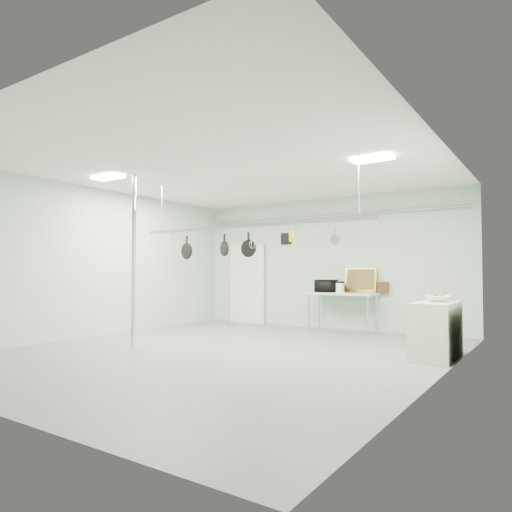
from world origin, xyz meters
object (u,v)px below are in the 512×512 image
Objects in this scene: coffee_canister at (340,288)px; chrome_pole at (134,260)px; fruit_bowl at (438,298)px; skillet_mid at (224,244)px; side_cabinet at (436,330)px; skillet_right at (248,245)px; prep_table at (342,296)px; skillet_left at (187,247)px; pot_rack at (246,224)px; microwave at (327,286)px.

chrome_pole is at bearing -119.14° from coffee_canister.
skillet_mid is at bearing -160.19° from fruit_bowl.
chrome_pole reaches higher than side_cabinet.
skillet_mid reaches higher than coffee_canister.
prep_table is at bearing 81.88° from skillet_right.
prep_table is at bearing 99.44° from skillet_mid.
skillet_left and skillet_mid have the same top height.
pot_rack reaches higher than skillet_mid.
coffee_canister is at bearing 60.86° from chrome_pole.
skillet_mid is at bearing 180.00° from pot_rack.
chrome_pole is 4.75m from coffee_canister.
microwave is at bearing 165.81° from coffee_canister.
pot_rack is 11.77× the size of fruit_bowl.
microwave is at bearing 89.79° from pot_rack.
skillet_mid is at bearing -105.34° from coffee_canister.
skillet_mid reaches higher than side_cabinet.
pot_rack reaches higher than microwave.
chrome_pole is 4.66m from microwave.
skillet_right is (1.95, 0.90, 0.27)m from chrome_pole.
chrome_pole is 2.19m from pot_rack.
skillet_right is at bearing 12.32° from skillet_left.
skillet_right is (1.46, 0.00, -0.00)m from skillet_left.
pot_rack is 11.02× the size of skillet_left.
coffee_canister reaches higher than prep_table.
skillet_mid is at bearing -105.06° from prep_table.
chrome_pole is 4.85m from prep_table.
microwave is 3.41m from skillet_right.
chrome_pole is at bearing -118.71° from prep_table.
fruit_bowl is at bearing 22.76° from pot_rack.
fruit_bowl is 0.94× the size of skillet_left.
microwave reaches higher than prep_table.
pot_rack reaches higher than prep_table.
chrome_pole is at bearing -157.26° from skillet_right.
skillet_left reaches higher than microwave.
microwave reaches higher than fruit_bowl.
coffee_canister is (0.39, 3.21, -1.21)m from pot_rack.
skillet_right is (0.04, -3.31, 0.81)m from microwave.
skillet_left reaches higher than fruit_bowl.
chrome_pole is 0.67× the size of pot_rack.
pot_rack is 9.05× the size of microwave.
chrome_pole reaches higher than pot_rack.
prep_table is 0.33× the size of pot_rack.
chrome_pole reaches higher than skillet_mid.
microwave is (-0.39, 0.01, 0.22)m from prep_table.
side_cabinet is (2.55, -2.20, -0.38)m from prep_table.
prep_table is 3.29m from fruit_bowl.
skillet_mid is 0.54m from skillet_right.
chrome_pole reaches higher than skillet_left.
pot_rack is 12.31× the size of skillet_mid.
chrome_pole reaches higher than coffee_canister.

